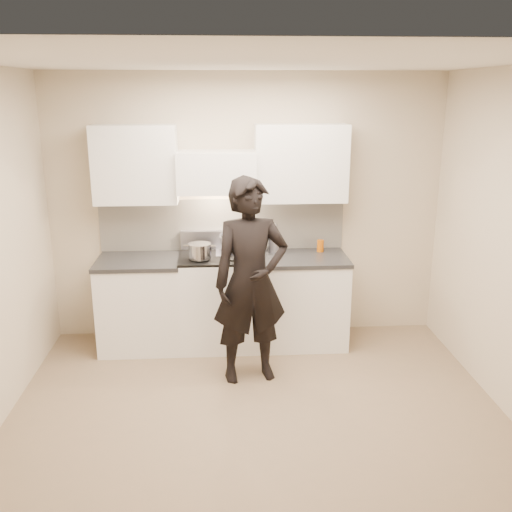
# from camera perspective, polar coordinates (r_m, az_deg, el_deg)

# --- Properties ---
(ground_plane) EXTENTS (4.00, 4.00, 0.00)m
(ground_plane) POSITION_cam_1_polar(r_m,az_deg,el_deg) (4.72, 0.15, -15.85)
(ground_plane) COLOR #806950
(room_shell) EXTENTS (4.04, 3.54, 2.70)m
(room_shell) POSITION_cam_1_polar(r_m,az_deg,el_deg) (4.47, -0.88, 4.46)
(room_shell) COLOR #C1AF98
(room_shell) RESTS_ON ground
(stove) EXTENTS (0.76, 0.65, 0.96)m
(stove) POSITION_cam_1_polar(r_m,az_deg,el_deg) (5.79, -3.74, -4.40)
(stove) COLOR white
(stove) RESTS_ON ground
(counter_right) EXTENTS (0.92, 0.67, 0.92)m
(counter_right) POSITION_cam_1_polar(r_m,az_deg,el_deg) (5.85, 4.44, -4.34)
(counter_right) COLOR white
(counter_right) RESTS_ON ground
(counter_left) EXTENTS (0.82, 0.67, 0.92)m
(counter_left) POSITION_cam_1_polar(r_m,az_deg,el_deg) (5.85, -11.42, -4.61)
(counter_left) COLOR white
(counter_left) RESTS_ON ground
(wok) EXTENTS (0.38, 0.47, 0.30)m
(wok) POSITION_cam_1_polar(r_m,az_deg,el_deg) (5.74, -1.85, 1.57)
(wok) COLOR #A5A7B1
(wok) RESTS_ON stove
(stock_pot) EXTENTS (0.31, 0.24, 0.15)m
(stock_pot) POSITION_cam_1_polar(r_m,az_deg,el_deg) (5.48, -5.65, 0.50)
(stock_pot) COLOR #A5A7B1
(stock_pot) RESTS_ON stove
(utensil_crock) EXTENTS (0.11, 0.11, 0.30)m
(utensil_crock) POSITION_cam_1_polar(r_m,az_deg,el_deg) (5.81, 1.79, 1.24)
(utensil_crock) COLOR #ABADC0
(utensil_crock) RESTS_ON counter_right
(spice_jar) EXTENTS (0.04, 0.04, 0.09)m
(spice_jar) POSITION_cam_1_polar(r_m,az_deg,el_deg) (5.88, 2.40, 1.00)
(spice_jar) COLOR orange
(spice_jar) RESTS_ON counter_right
(oil_glass) EXTENTS (0.07, 0.07, 0.12)m
(oil_glass) POSITION_cam_1_polar(r_m,az_deg,el_deg) (5.87, 6.45, 1.02)
(oil_glass) COLOR #BD5606
(oil_glass) RESTS_ON counter_right
(person) EXTENTS (0.74, 0.56, 1.83)m
(person) POSITION_cam_1_polar(r_m,az_deg,el_deg) (4.96, -0.54, -2.56)
(person) COLOR black
(person) RESTS_ON ground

